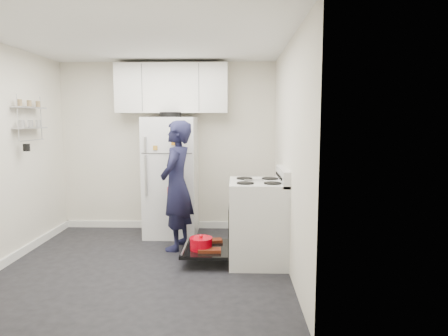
{
  "coord_description": "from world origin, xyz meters",
  "views": [
    {
      "loc": [
        1.02,
        -4.38,
        1.64
      ],
      "look_at": [
        0.87,
        0.58,
        1.05
      ],
      "focal_mm": 32.0,
      "sensor_mm": 36.0,
      "label": 1
    }
  ],
  "objects_px": {
    "electric_range": "(257,222)",
    "refrigerator": "(171,176)",
    "open_oven_door": "(204,246)",
    "person": "(177,185)"
  },
  "relations": [
    {
      "from": "open_oven_door",
      "to": "person",
      "type": "height_order",
      "value": "person"
    },
    {
      "from": "electric_range",
      "to": "refrigerator",
      "type": "xyz_separation_m",
      "value": [
        -1.17,
        1.1,
        0.38
      ]
    },
    {
      "from": "electric_range",
      "to": "person",
      "type": "xyz_separation_m",
      "value": [
        -0.99,
        0.45,
        0.35
      ]
    },
    {
      "from": "electric_range",
      "to": "refrigerator",
      "type": "bearing_deg",
      "value": 136.71
    },
    {
      "from": "refrigerator",
      "to": "open_oven_door",
      "type": "bearing_deg",
      "value": -63.53
    },
    {
      "from": "open_oven_door",
      "to": "person",
      "type": "xyz_separation_m",
      "value": [
        -0.39,
        0.48,
        0.64
      ]
    },
    {
      "from": "electric_range",
      "to": "open_oven_door",
      "type": "height_order",
      "value": "electric_range"
    },
    {
      "from": "electric_range",
      "to": "refrigerator",
      "type": "distance_m",
      "value": 1.65
    },
    {
      "from": "open_oven_door",
      "to": "electric_range",
      "type": "bearing_deg",
      "value": 2.49
    },
    {
      "from": "electric_range",
      "to": "refrigerator",
      "type": "height_order",
      "value": "refrigerator"
    }
  ]
}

